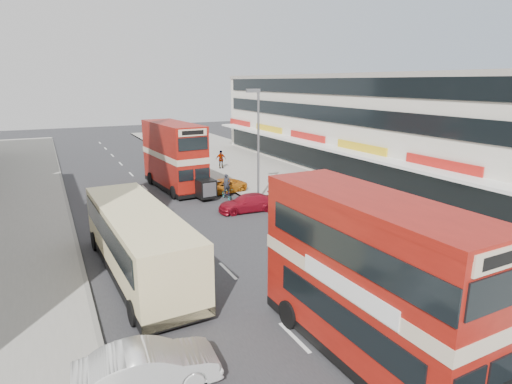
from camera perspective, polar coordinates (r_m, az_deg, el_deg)
ground at (r=14.41m, az=9.59°, el=-22.49°), size 160.00×160.00×0.00m
road_surface at (r=31.22m, az=-12.28°, el=-1.84°), size 12.00×90.00×0.01m
pavement_right at (r=35.85m, az=6.61°, el=0.64°), size 12.00×90.00×0.15m
kerb_left at (r=30.41m, az=-23.49°, el=-3.04°), size 0.20×90.00×0.16m
kerb_right at (r=33.10m, az=-2.02°, el=-0.45°), size 0.20×90.00×0.16m
commercial_row at (r=41.39m, az=14.67°, el=8.62°), size 9.90×46.20×9.30m
street_lamp at (r=30.59m, az=0.18°, el=7.32°), size 1.00×0.20×8.12m
bus_main at (r=13.90m, az=14.92°, el=-11.21°), size 2.80×9.37×5.15m
bus_second at (r=35.49m, az=-10.82°, el=4.75°), size 3.33×9.57×5.23m
coach at (r=20.15m, az=-15.38°, el=-6.14°), size 3.30×10.95×2.87m
car_left_front at (r=13.61m, az=-14.21°, el=-21.75°), size 4.18×1.68×1.35m
car_right_a at (r=29.16m, az=-1.12°, el=-1.47°), size 4.17×1.94×1.18m
car_right_b at (r=33.93m, az=-4.67°, el=0.73°), size 4.26×2.40×1.13m
car_right_c at (r=45.71m, az=-10.67°, el=4.31°), size 4.19×1.77×1.42m
pedestrian_near at (r=28.90m, az=6.18°, el=-0.99°), size 0.69×0.60×1.58m
pedestrian_far at (r=43.11m, az=-4.71°, el=4.37°), size 1.10×0.55×1.80m
cyclist at (r=32.19m, az=-3.90°, el=0.16°), size 0.60×1.60×1.94m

